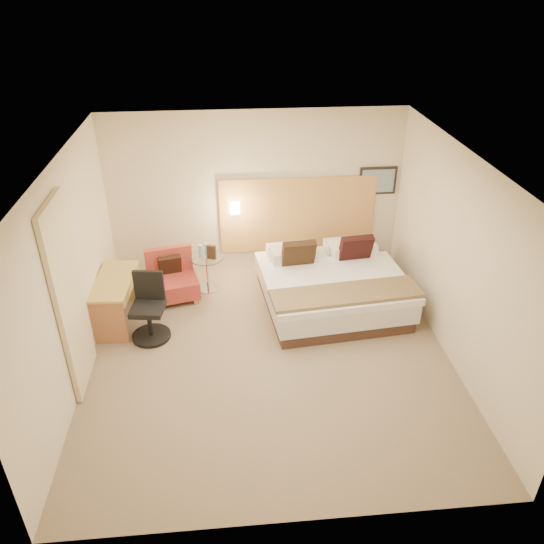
{
  "coord_description": "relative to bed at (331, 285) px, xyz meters",
  "views": [
    {
      "loc": [
        -0.49,
        -5.62,
        4.59
      ],
      "look_at": [
        0.09,
        0.54,
        0.98
      ],
      "focal_mm": 35.0,
      "sensor_mm": 36.0,
      "label": 1
    }
  ],
  "objects": [
    {
      "name": "ceiling",
      "position": [
        -1.05,
        -1.17,
        2.38
      ],
      "size": [
        4.8,
        5.0,
        0.02
      ],
      "primitive_type": "cube",
      "color": "white",
      "rests_on": "floor"
    },
    {
      "name": "desk",
      "position": [
        -3.17,
        -0.17,
        0.23
      ],
      "size": [
        0.59,
        1.16,
        0.71
      ],
      "color": "tan",
      "rests_on": "floor"
    },
    {
      "name": "art_canvas",
      "position": [
        0.97,
        1.29,
        1.17
      ],
      "size": [
        0.54,
        0.01,
        0.39
      ],
      "primitive_type": "cube",
      "color": "gray",
      "rests_on": "wall_back"
    },
    {
      "name": "menu_folder",
      "position": [
        -1.8,
        0.56,
        0.37
      ],
      "size": [
        0.15,
        0.09,
        0.23
      ],
      "primitive_type": "cube",
      "rotation": [
        0.0,
        0.0,
        -0.33
      ],
      "color": "#382517",
      "rests_on": "side_table"
    },
    {
      "name": "side_table",
      "position": [
        -1.89,
        0.61,
        -0.01
      ],
      "size": [
        0.66,
        0.66,
        0.58
      ],
      "color": "silver",
      "rests_on": "floor"
    },
    {
      "name": "bed",
      "position": [
        0.0,
        0.0,
        0.0
      ],
      "size": [
        2.27,
        2.22,
        1.02
      ],
      "color": "#3F281F",
      "rests_on": "floor"
    },
    {
      "name": "bottle_a",
      "position": [
        -1.98,
        0.65,
        0.36
      ],
      "size": [
        0.08,
        0.08,
        0.21
      ],
      "primitive_type": "cylinder",
      "rotation": [
        0.0,
        0.0,
        -0.33
      ],
      "color": "#93CBE3",
      "rests_on": "side_table"
    },
    {
      "name": "bottle_b",
      "position": [
        -1.88,
        0.68,
        0.36
      ],
      "size": [
        0.08,
        0.08,
        0.21
      ],
      "primitive_type": "cylinder",
      "rotation": [
        0.0,
        0.0,
        -0.33
      ],
      "color": "#8ABAD5",
      "rests_on": "side_table"
    },
    {
      "name": "headboard_panel",
      "position": [
        -0.35,
        1.3,
        0.62
      ],
      "size": [
        2.6,
        0.04,
        1.3
      ],
      "primitive_type": "cube",
      "color": "tan",
      "rests_on": "wall_back"
    },
    {
      "name": "lamp_arm",
      "position": [
        -1.4,
        1.25,
        0.82
      ],
      "size": [
        0.02,
        0.12,
        0.02
      ],
      "primitive_type": "cylinder",
      "rotation": [
        1.57,
        0.0,
        0.0
      ],
      "color": "white",
      "rests_on": "wall_back"
    },
    {
      "name": "art_frame",
      "position": [
        0.97,
        1.31,
        1.17
      ],
      "size": [
        0.62,
        0.03,
        0.47
      ],
      "primitive_type": "cube",
      "color": "black",
      "rests_on": "wall_back"
    },
    {
      "name": "floor",
      "position": [
        -1.05,
        -1.17,
        -0.34
      ],
      "size": [
        4.8,
        5.0,
        0.02
      ],
      "primitive_type": "cube",
      "color": "#806E56",
      "rests_on": "ground"
    },
    {
      "name": "lamp_shade",
      "position": [
        -1.4,
        1.19,
        0.82
      ],
      "size": [
        0.15,
        0.15,
        0.15
      ],
      "primitive_type": "cube",
      "color": "#FFEDC6",
      "rests_on": "wall_back"
    },
    {
      "name": "wall_right",
      "position": [
        1.36,
        -1.17,
        1.02
      ],
      "size": [
        0.02,
        5.0,
        2.7
      ],
      "primitive_type": "cube",
      "color": "beige",
      "rests_on": "floor"
    },
    {
      "name": "wall_left",
      "position": [
        -3.46,
        -1.17,
        1.02
      ],
      "size": [
        0.02,
        5.0,
        2.7
      ],
      "primitive_type": "cube",
      "color": "beige",
      "rests_on": "floor"
    },
    {
      "name": "lounge_chair",
      "position": [
        -2.44,
        0.44,
        -0.02
      ],
      "size": [
        0.86,
        0.79,
        0.77
      ],
      "color": "#A7774E",
      "rests_on": "floor"
    },
    {
      "name": "desk_chair",
      "position": [
        -2.68,
        -0.57,
        0.07
      ],
      "size": [
        0.61,
        0.61,
        0.96
      ],
      "color": "black",
      "rests_on": "floor"
    },
    {
      "name": "wall_back",
      "position": [
        -1.05,
        1.34,
        1.02
      ],
      "size": [
        4.8,
        0.02,
        2.7
      ],
      "primitive_type": "cube",
      "color": "beige",
      "rests_on": "floor"
    },
    {
      "name": "wall_front",
      "position": [
        -1.05,
        -3.68,
        1.02
      ],
      "size": [
        4.8,
        0.02,
        2.7
      ],
      "primitive_type": "cube",
      "color": "beige",
      "rests_on": "floor"
    },
    {
      "name": "curtain",
      "position": [
        -3.41,
        -1.42,
        0.89
      ],
      "size": [
        0.06,
        0.9,
        2.42
      ],
      "primitive_type": "cube",
      "color": "beige",
      "rests_on": "wall_left"
    }
  ]
}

